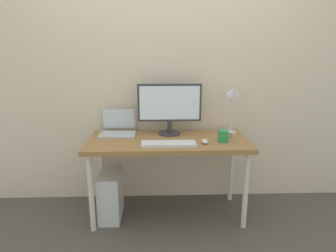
{
  "coord_description": "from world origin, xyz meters",
  "views": [
    {
      "loc": [
        -0.08,
        -2.38,
        1.43
      ],
      "look_at": [
        0.0,
        0.0,
        0.83
      ],
      "focal_mm": 30.88,
      "sensor_mm": 36.0,
      "label": 1
    }
  ],
  "objects_px": {
    "monitor": "(170,106)",
    "mouse": "(205,141)",
    "keyboard": "(169,144)",
    "desk": "(168,147)",
    "coffee_mug": "(223,136)",
    "laptop": "(118,128)",
    "computer_tower": "(111,195)",
    "desk_lamp": "(233,98)"
  },
  "relations": [
    {
      "from": "monitor",
      "to": "mouse",
      "type": "height_order",
      "value": "monitor"
    },
    {
      "from": "monitor",
      "to": "keyboard",
      "type": "height_order",
      "value": "monitor"
    },
    {
      "from": "desk",
      "to": "mouse",
      "type": "relative_size",
      "value": 15.33
    },
    {
      "from": "desk",
      "to": "coffee_mug",
      "type": "xyz_separation_m",
      "value": [
        0.46,
        -0.08,
        0.12
      ]
    },
    {
      "from": "desk",
      "to": "mouse",
      "type": "height_order",
      "value": "mouse"
    },
    {
      "from": "laptop",
      "to": "monitor",
      "type": "bearing_deg",
      "value": -2.43
    },
    {
      "from": "desk",
      "to": "monitor",
      "type": "distance_m",
      "value": 0.37
    },
    {
      "from": "monitor",
      "to": "computer_tower",
      "type": "bearing_deg",
      "value": -159.32
    },
    {
      "from": "laptop",
      "to": "computer_tower",
      "type": "xyz_separation_m",
      "value": [
        -0.06,
        -0.22,
        -0.56
      ]
    },
    {
      "from": "desk",
      "to": "mouse",
      "type": "xyz_separation_m",
      "value": [
        0.3,
        -0.12,
        0.08
      ]
    },
    {
      "from": "desk_lamp",
      "to": "computer_tower",
      "type": "xyz_separation_m",
      "value": [
        -1.1,
        -0.2,
        -0.83
      ]
    },
    {
      "from": "laptop",
      "to": "desk_lamp",
      "type": "relative_size",
      "value": 0.69
    },
    {
      "from": "desk",
      "to": "computer_tower",
      "type": "relative_size",
      "value": 3.28
    },
    {
      "from": "desk",
      "to": "keyboard",
      "type": "bearing_deg",
      "value": -90.21
    },
    {
      "from": "monitor",
      "to": "keyboard",
      "type": "xyz_separation_m",
      "value": [
        -0.02,
        -0.33,
        -0.25
      ]
    },
    {
      "from": "laptop",
      "to": "desk",
      "type": "bearing_deg",
      "value": -22.7
    },
    {
      "from": "laptop",
      "to": "desk_lamp",
      "type": "distance_m",
      "value": 1.07
    },
    {
      "from": "desk",
      "to": "mouse",
      "type": "bearing_deg",
      "value": -21.96
    },
    {
      "from": "laptop",
      "to": "keyboard",
      "type": "distance_m",
      "value": 0.57
    },
    {
      "from": "computer_tower",
      "to": "desk_lamp",
      "type": "bearing_deg",
      "value": 10.35
    },
    {
      "from": "desk_lamp",
      "to": "keyboard",
      "type": "bearing_deg",
      "value": -150.83
    },
    {
      "from": "computer_tower",
      "to": "monitor",
      "type": "bearing_deg",
      "value": 20.68
    },
    {
      "from": "coffee_mug",
      "to": "laptop",
      "type": "bearing_deg",
      "value": 163.34
    },
    {
      "from": "mouse",
      "to": "coffee_mug",
      "type": "height_order",
      "value": "coffee_mug"
    },
    {
      "from": "desk",
      "to": "desk_lamp",
      "type": "bearing_deg",
      "value": 15.99
    },
    {
      "from": "desk",
      "to": "laptop",
      "type": "bearing_deg",
      "value": 157.3
    },
    {
      "from": "desk_lamp",
      "to": "computer_tower",
      "type": "height_order",
      "value": "desk_lamp"
    },
    {
      "from": "desk",
      "to": "computer_tower",
      "type": "distance_m",
      "value": 0.67
    },
    {
      "from": "laptop",
      "to": "coffee_mug",
      "type": "bearing_deg",
      "value": -16.66
    },
    {
      "from": "desk",
      "to": "coffee_mug",
      "type": "relative_size",
      "value": 11.7
    },
    {
      "from": "coffee_mug",
      "to": "computer_tower",
      "type": "height_order",
      "value": "coffee_mug"
    },
    {
      "from": "desk_lamp",
      "to": "computer_tower",
      "type": "distance_m",
      "value": 1.39
    },
    {
      "from": "monitor",
      "to": "mouse",
      "type": "xyz_separation_m",
      "value": [
        0.28,
        -0.29,
        -0.25
      ]
    },
    {
      "from": "mouse",
      "to": "computer_tower",
      "type": "distance_m",
      "value": 0.96
    },
    {
      "from": "desk",
      "to": "keyboard",
      "type": "xyz_separation_m",
      "value": [
        -0.0,
        -0.16,
        0.08
      ]
    },
    {
      "from": "mouse",
      "to": "keyboard",
      "type": "bearing_deg",
      "value": -172.45
    },
    {
      "from": "laptop",
      "to": "keyboard",
      "type": "xyz_separation_m",
      "value": [
        0.45,
        -0.35,
        -0.05
      ]
    },
    {
      "from": "coffee_mug",
      "to": "monitor",
      "type": "bearing_deg",
      "value": 150.15
    },
    {
      "from": "keyboard",
      "to": "coffee_mug",
      "type": "bearing_deg",
      "value": 9.5
    },
    {
      "from": "keyboard",
      "to": "coffee_mug",
      "type": "height_order",
      "value": "coffee_mug"
    },
    {
      "from": "monitor",
      "to": "mouse",
      "type": "distance_m",
      "value": 0.47
    },
    {
      "from": "coffee_mug",
      "to": "computer_tower",
      "type": "bearing_deg",
      "value": 176.93
    }
  ]
}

